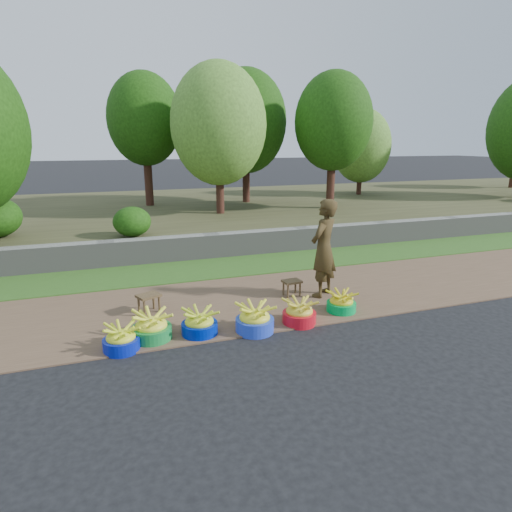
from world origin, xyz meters
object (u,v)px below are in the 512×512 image
object	(u,v)px
stool_right	(292,284)
stool_left	(149,298)
basin_c	(199,324)
basin_a	(121,339)
basin_b	(151,328)
basin_f	(341,303)
vendor_woman	(324,248)
basin_e	(299,313)
basin_d	(255,319)

from	to	relation	value
stool_right	stool_left	bearing A→B (deg)	179.47
basin_c	basin_a	bearing A→B (deg)	-173.06
basin_b	basin_f	xyz separation A→B (m)	(2.85, 0.03, -0.03)
stool_left	vendor_woman	bearing A→B (deg)	-3.53
basin_b	basin_a	bearing A→B (deg)	-155.51
basin_e	stool_left	xyz separation A→B (m)	(-2.00, 1.08, 0.09)
basin_a	basin_e	bearing A→B (deg)	0.58
basin_c	stool_right	bearing A→B (deg)	28.36
basin_e	basin_f	distance (m)	0.81
basin_a	stool_right	distance (m)	3.00
basin_a	basin_e	size ratio (longest dim) A/B	0.94
basin_b	basin_e	xyz separation A→B (m)	(2.06, -0.15, -0.01)
basin_a	basin_d	world-z (taller)	basin_d
basin_e	stool_left	bearing A→B (deg)	151.70
basin_a	basin_b	xyz separation A→B (m)	(0.39, 0.18, 0.02)
stool_right	basin_a	bearing A→B (deg)	-158.82
stool_left	stool_right	bearing A→B (deg)	-0.53
basin_e	basin_a	bearing A→B (deg)	-179.42
basin_a	basin_c	distance (m)	1.03
basin_a	basin_b	world-z (taller)	basin_b
basin_c	vendor_woman	world-z (taller)	vendor_woman
basin_f	vendor_woman	size ratio (longest dim) A/B	0.27
basin_d	basin_f	size ratio (longest dim) A/B	1.18
stool_left	stool_right	size ratio (longest dim) A/B	1.25
basin_c	basin_f	bearing A→B (deg)	2.08
basin_a	basin_f	size ratio (longest dim) A/B	1.01
basin_d	basin_b	bearing A→B (deg)	171.96
stool_right	basin_c	bearing A→B (deg)	-151.64
basin_c	basin_e	bearing A→B (deg)	-3.95
basin_e	stool_right	xyz separation A→B (m)	(0.34, 1.06, 0.07)
vendor_woman	basin_d	bearing A→B (deg)	-4.58
basin_b	basin_c	size ratio (longest dim) A/B	1.08
basin_b	vendor_woman	size ratio (longest dim) A/B	0.32
basin_b	basin_f	world-z (taller)	basin_b
stool_right	basin_f	bearing A→B (deg)	-63.17
basin_b	stool_right	size ratio (longest dim) A/B	1.65
basin_a	basin_b	distance (m)	0.43
basin_a	basin_f	bearing A→B (deg)	3.62
basin_c	basin_d	bearing A→B (deg)	-10.71
basin_c	basin_e	size ratio (longest dim) A/B	1.01
stool_left	basin_d	bearing A→B (deg)	-40.45
basin_c	basin_d	xyz separation A→B (m)	(0.74, -0.14, 0.01)
basin_c	vendor_woman	bearing A→B (deg)	19.57
basin_c	stool_left	bearing A→B (deg)	120.30
basin_c	vendor_woman	xyz separation A→B (m)	(2.26, 0.80, 0.67)
basin_e	vendor_woman	size ratio (longest dim) A/B	0.30
basin_f	basin_a	bearing A→B (deg)	-176.38
basin_e	stool_right	distance (m)	1.11
basin_c	stool_left	size ratio (longest dim) A/B	1.22
basin_b	basin_c	bearing A→B (deg)	-4.85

